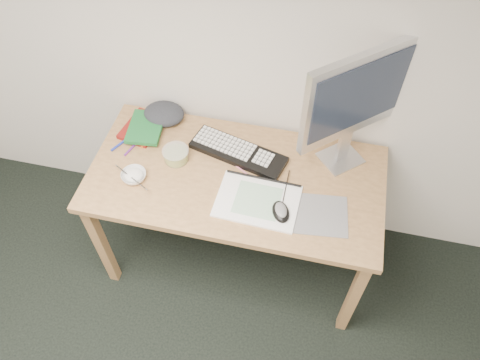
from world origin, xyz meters
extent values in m
plane|color=silver|center=(0.00, 1.80, 1.30)|extent=(3.60, 0.00, 3.60)
cube|color=tan|center=(-0.50, 1.13, 0.36)|extent=(0.05, 0.05, 0.71)
cube|color=tan|center=(0.80, 1.13, 0.36)|extent=(0.05, 0.05, 0.71)
cube|color=tan|center=(-0.50, 1.73, 0.36)|extent=(0.05, 0.05, 0.71)
cube|color=tan|center=(0.80, 1.73, 0.36)|extent=(0.05, 0.05, 0.71)
cube|color=tan|center=(0.15, 1.43, 0.73)|extent=(1.40, 0.70, 0.03)
cube|color=gray|center=(0.57, 1.30, 0.75)|extent=(0.27, 0.25, 0.00)
cube|color=silver|center=(0.28, 1.31, 0.76)|extent=(0.38, 0.28, 0.01)
cube|color=black|center=(0.14, 1.57, 0.76)|extent=(0.50, 0.27, 0.03)
cube|color=silver|center=(0.63, 1.65, 0.75)|extent=(0.25, 0.25, 0.01)
cube|color=silver|center=(0.63, 1.65, 0.84)|extent=(0.06, 0.06, 0.18)
cube|color=silver|center=(0.63, 1.65, 1.16)|extent=(0.42, 0.39, 0.43)
cube|color=black|center=(0.63, 1.65, 1.17)|extent=(0.36, 0.33, 0.34)
ellipsoid|color=black|center=(0.40, 1.26, 0.78)|extent=(0.11, 0.14, 0.04)
imported|color=white|center=(-0.31, 1.31, 0.77)|extent=(0.13, 0.13, 0.04)
cylinder|color=silver|center=(-0.31, 1.29, 0.79)|extent=(0.20, 0.12, 0.02)
cylinder|color=#E6D951|center=(-0.15, 1.47, 0.78)|extent=(0.16, 0.16, 0.06)
cube|color=maroon|center=(-0.38, 1.63, 0.76)|extent=(0.21, 0.25, 0.02)
cube|color=#18622C|center=(-0.36, 1.61, 0.78)|extent=(0.19, 0.25, 0.02)
ellipsoid|color=#23262A|center=(-0.30, 1.72, 0.79)|extent=(0.21, 0.19, 0.07)
cylinder|color=pink|center=(0.18, 1.47, 0.75)|extent=(0.17, 0.10, 0.01)
cylinder|color=#A37F56|center=(0.14, 1.50, 0.75)|extent=(0.17, 0.07, 0.01)
cylinder|color=black|center=(0.24, 1.51, 0.75)|extent=(0.16, 0.04, 0.01)
cylinder|color=#1F30AA|center=(-0.45, 1.50, 0.76)|extent=(0.07, 0.12, 0.01)
cylinder|color=orange|center=(-0.35, 1.56, 0.76)|extent=(0.02, 0.13, 0.01)
cylinder|color=#672589|center=(-0.39, 1.49, 0.76)|extent=(0.04, 0.11, 0.01)
camera|label=1|loc=(0.48, 0.10, 2.49)|focal=35.00mm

